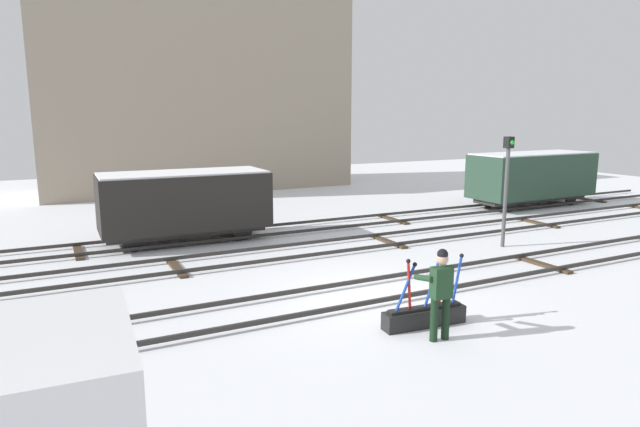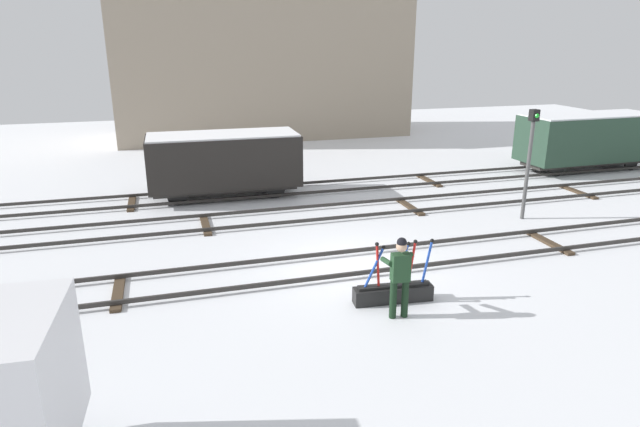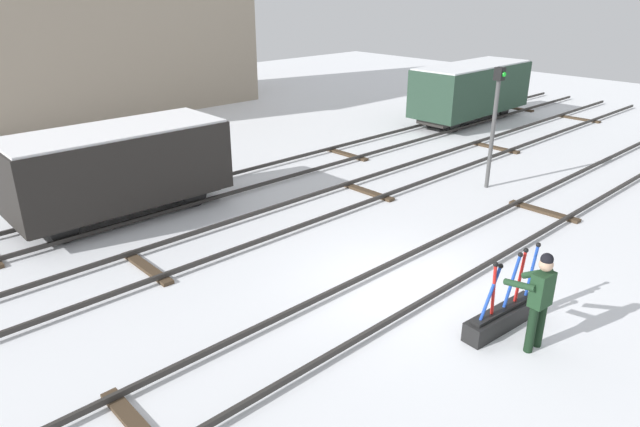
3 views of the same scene
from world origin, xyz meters
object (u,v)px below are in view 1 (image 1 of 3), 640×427
(signal_post, at_px, (507,180))
(rail_worker, at_px, (440,289))
(switch_lever_frame, at_px, (425,314))
(freight_car_back_track, at_px, (532,176))
(freight_car_mid_siding, at_px, (185,202))

(signal_post, bearing_deg, rail_worker, -143.18)
(rail_worker, relative_size, signal_post, 0.50)
(switch_lever_frame, xyz_separation_m, rail_worker, (-0.18, -0.67, 0.76))
(signal_post, height_order, freight_car_back_track, signal_post)
(switch_lever_frame, bearing_deg, freight_car_back_track, 40.24)
(switch_lever_frame, relative_size, signal_post, 0.51)
(signal_post, xyz_separation_m, freight_car_back_track, (7.03, 5.29, -0.77))
(freight_car_mid_siding, bearing_deg, signal_post, -29.54)
(switch_lever_frame, relative_size, freight_car_mid_siding, 0.33)
(signal_post, xyz_separation_m, freight_car_mid_siding, (-9.06, 5.29, -0.83))
(signal_post, relative_size, freight_car_mid_siding, 0.65)
(freight_car_mid_siding, relative_size, freight_car_back_track, 0.88)
(switch_lever_frame, distance_m, rail_worker, 1.03)
(rail_worker, xyz_separation_m, freight_car_back_track, (13.66, 10.25, 0.42))
(signal_post, distance_m, freight_car_back_track, 8.84)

